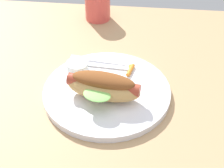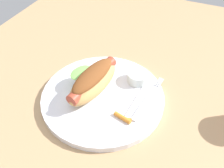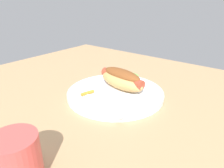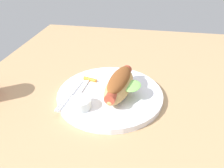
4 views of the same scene
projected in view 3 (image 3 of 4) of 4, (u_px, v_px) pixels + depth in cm
name	position (u px, v px, depth cm)	size (l,w,h in cm)	color
ground_plane	(122.00, 98.00, 64.10)	(120.00, 90.00, 1.80)	tan
plate	(115.00, 93.00, 63.02)	(29.12, 29.12, 1.60)	white
hot_dog	(122.00, 79.00, 63.10)	(17.21, 10.85, 6.25)	tan
sauce_ramekin	(125.00, 102.00, 53.45)	(5.32, 5.32, 2.53)	white
fork	(100.00, 106.00, 53.56)	(15.17, 3.33, 0.40)	silver
knife	(102.00, 102.00, 55.55)	(13.12, 1.40, 0.36)	silver
carrot_garnish	(87.00, 93.00, 60.11)	(1.97, 4.23, 0.97)	orange
drinking_cup	(17.00, 160.00, 32.62)	(7.62, 7.62, 8.66)	#D84C47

